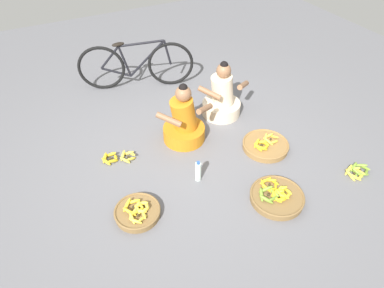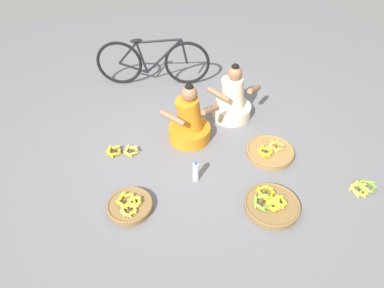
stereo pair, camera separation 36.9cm
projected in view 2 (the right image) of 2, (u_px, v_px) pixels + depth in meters
ground_plane at (186, 156)px, 4.07m from camera, size 10.00×10.00×0.00m
vendor_woman_front at (190, 122)px, 4.15m from camera, size 0.75×0.52×0.79m
vendor_woman_behind at (232, 101)px, 4.50m from camera, size 0.75×0.52×0.79m
bicycle_leaning at (153, 62)px, 5.09m from camera, size 1.62×0.61×0.73m
banana_basket_front_left at (130, 206)px, 3.43m from camera, size 0.46×0.46×0.14m
banana_basket_front_right at (270, 152)px, 4.05m from camera, size 0.56×0.56×0.15m
banana_basket_back_right at (272, 205)px, 3.44m from camera, size 0.57×0.57×0.15m
loose_bananas_near_vendor at (363, 188)px, 3.64m from camera, size 0.33×0.25×0.10m
loose_bananas_mid_right at (121, 151)px, 4.08m from camera, size 0.40×0.28×0.09m
water_bottle at (196, 172)px, 3.69m from camera, size 0.07×0.07×0.27m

